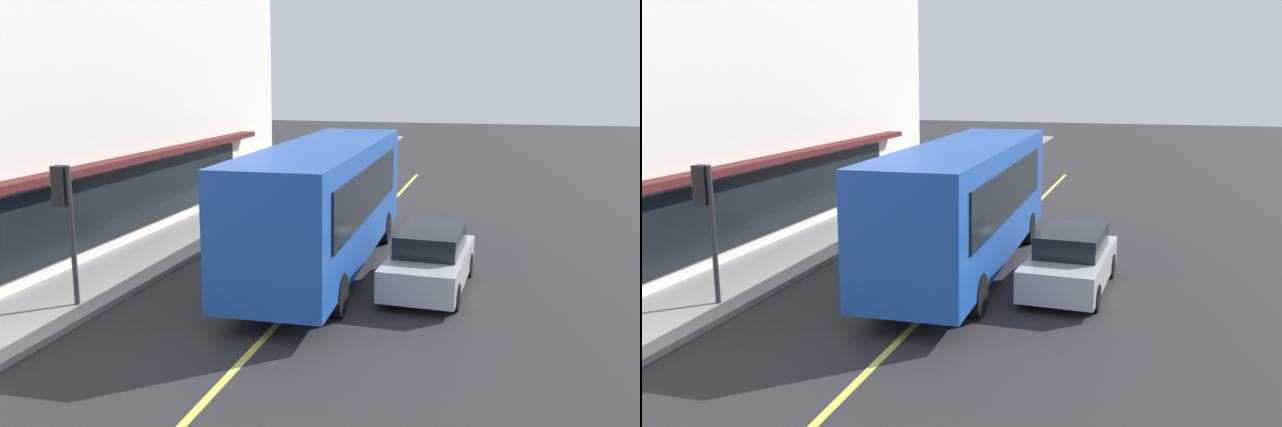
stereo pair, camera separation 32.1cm
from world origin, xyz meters
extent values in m
plane|color=#28282B|center=(0.00, 0.00, 0.00)|extent=(120.00, 120.00, 0.00)
cube|color=gray|center=(0.00, 5.39, 0.07)|extent=(80.00, 2.60, 0.15)
cube|color=#D8D14C|center=(0.00, 0.00, 0.00)|extent=(36.00, 0.16, 0.01)
cube|color=silver|center=(0.08, 10.96, 5.11)|extent=(26.21, 8.54, 10.23)
cube|color=#4C1919|center=(0.08, 6.44, 2.80)|extent=(18.35, 0.70, 0.20)
cube|color=black|center=(0.08, 6.66, 1.50)|extent=(15.73, 0.08, 2.00)
cube|color=#1E4CAD|center=(-1.29, 0.07, 2.00)|extent=(11.06, 2.79, 3.00)
cube|color=black|center=(4.16, 0.21, 2.36)|extent=(0.18, 2.10, 1.80)
cube|color=black|center=(-1.62, 1.33, 2.36)|extent=(8.80, 0.29, 1.32)
cube|color=black|center=(-1.56, -1.21, 2.36)|extent=(8.80, 0.29, 1.32)
cube|color=#0CF259|center=(4.23, 0.22, 3.25)|extent=(0.13, 1.90, 0.36)
cube|color=#2D2D33|center=(4.26, 0.22, 0.75)|extent=(0.22, 2.40, 0.40)
cylinder|color=black|center=(2.20, 1.29, 0.50)|extent=(1.01, 0.33, 1.00)
cylinder|color=black|center=(2.26, -0.97, 0.50)|extent=(1.01, 0.33, 1.00)
cylinder|color=black|center=(-4.84, 1.11, 0.50)|extent=(1.01, 0.33, 1.00)
cylinder|color=black|center=(-4.78, -1.15, 0.50)|extent=(1.01, 0.33, 1.00)
cylinder|color=#2D2D33|center=(-5.99, 4.72, 1.75)|extent=(0.12, 0.12, 3.20)
cube|color=black|center=(-5.99, 4.92, 2.90)|extent=(0.30, 0.30, 0.90)
sphere|color=red|center=(-5.99, 5.09, 3.17)|extent=(0.18, 0.18, 0.18)
sphere|color=orange|center=(-5.99, 5.09, 2.90)|extent=(0.18, 0.18, 0.18)
sphere|color=green|center=(-5.99, 5.09, 2.63)|extent=(0.18, 0.18, 0.18)
cube|color=#B7BABF|center=(-2.23, -2.90, 0.60)|extent=(4.38, 2.01, 0.75)
cube|color=black|center=(-2.08, -2.91, 1.25)|extent=(2.48, 1.63, 0.55)
cylinder|color=black|center=(-3.69, -3.65, 0.32)|extent=(0.65, 0.25, 0.64)
cylinder|color=black|center=(-3.61, -2.01, 0.32)|extent=(0.65, 0.25, 0.64)
cylinder|color=black|center=(-0.86, -3.79, 0.32)|extent=(0.65, 0.25, 0.64)
cylinder|color=black|center=(-0.78, -2.15, 0.32)|extent=(0.65, 0.25, 0.64)
cylinder|color=black|center=(7.48, 6.01, 0.60)|extent=(0.18, 0.18, 0.90)
cylinder|color=maroon|center=(7.48, 6.01, 1.40)|extent=(0.34, 0.34, 0.71)
sphere|color=tan|center=(7.48, 6.01, 1.89)|extent=(0.25, 0.25, 0.25)
cylinder|color=black|center=(11.99, 5.37, 0.55)|extent=(0.18, 0.18, 0.81)
cylinder|color=#33388C|center=(11.99, 5.37, 1.28)|extent=(0.34, 0.34, 0.64)
sphere|color=tan|center=(11.99, 5.37, 1.71)|extent=(0.23, 0.23, 0.23)
camera|label=1|loc=(-18.80, -4.60, 5.30)|focal=38.00mm
camera|label=2|loc=(-18.72, -4.91, 5.30)|focal=38.00mm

